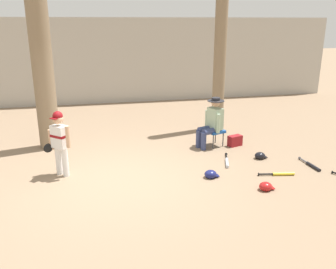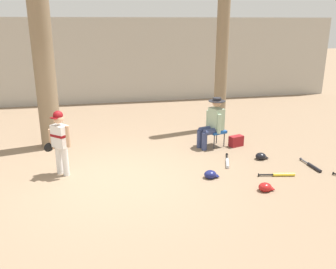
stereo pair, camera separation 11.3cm
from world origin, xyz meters
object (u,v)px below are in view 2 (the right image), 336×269
object	(u,v)px
bat_yellow_trainer	(281,175)
batting_helmet_navy	(210,175)
batting_helmet_black	(261,156)
folding_stool	(216,132)
tree_near_player	(43,55)
batting_helmet_red	(265,187)
bat_black_composite	(313,166)
handbag_beside_stool	(236,141)
bat_aluminum_silver	(227,162)
seated_spectator	(213,121)
young_ballplayer	(59,139)
tree_behind_spectator	(222,52)

from	to	relation	value
bat_yellow_trainer	batting_helmet_navy	bearing A→B (deg)	171.64
batting_helmet_black	folding_stool	bearing A→B (deg)	123.83
bat_yellow_trainer	folding_stool	bearing A→B (deg)	109.19
tree_near_player	batting_helmet_black	world-z (taller)	tree_near_player
tree_near_player	bat_yellow_trainer	bearing A→B (deg)	-31.11
batting_helmet_red	batting_helmet_black	world-z (taller)	batting_helmet_red
bat_black_composite	batting_helmet_red	size ratio (longest dim) A/B	2.55
batting_helmet_red	tree_near_player	bearing A→B (deg)	140.47
folding_stool	handbag_beside_stool	bearing A→B (deg)	-13.02
batting_helmet_red	bat_aluminum_silver	bearing A→B (deg)	98.54
seated_spectator	bat_black_composite	distance (m)	2.43
young_ballplayer	folding_stool	bearing A→B (deg)	15.74
bat_aluminum_silver	batting_helmet_red	size ratio (longest dim) A/B	2.61
bat_aluminum_silver	seated_spectator	bearing A→B (deg)	88.92
tree_near_player	batting_helmet_navy	world-z (taller)	tree_near_player
tree_behind_spectator	handbag_beside_stool	world-z (taller)	tree_behind_spectator
young_ballplayer	bat_aluminum_silver	world-z (taller)	young_ballplayer
batting_helmet_black	seated_spectator	bearing A→B (deg)	128.05
handbag_beside_stool	batting_helmet_navy	xyz separation A→B (m)	(-1.20, -1.65, -0.06)
folding_stool	handbag_beside_stool	size ratio (longest dim) A/B	1.48
tree_near_player	young_ballplayer	distance (m)	2.33
tree_near_player	bat_black_composite	size ratio (longest dim) A/B	7.00
tree_near_player	seated_spectator	xyz separation A→B (m)	(3.81, -0.83, -1.54)
handbag_beside_stool	batting_helmet_navy	distance (m)	2.04
batting_helmet_red	batting_helmet_black	size ratio (longest dim) A/B	1.02
bat_aluminum_silver	batting_helmet_navy	bearing A→B (deg)	-132.98
bat_aluminum_silver	batting_helmet_red	world-z (taller)	batting_helmet_red
young_ballplayer	batting_helmet_red	world-z (taller)	young_ballplayer
tree_near_player	batting_helmet_navy	distance (m)	4.62
folding_stool	bat_yellow_trainer	distance (m)	2.11
tree_behind_spectator	batting_helmet_navy	size ratio (longest dim) A/B	16.95
seated_spectator	bat_black_composite	world-z (taller)	seated_spectator
young_ballplayer	batting_helmet_black	distance (m)	4.29
bat_black_composite	batting_helmet_navy	xyz separation A→B (m)	(-2.25, -0.04, 0.04)
bat_black_composite	batting_helmet_red	xyz separation A→B (m)	(-1.45, -0.77, 0.04)
seated_spectator	batting_helmet_red	distance (m)	2.54
seated_spectator	handbag_beside_stool	size ratio (longest dim) A/B	3.53
batting_helmet_navy	batting_helmet_black	distance (m)	1.58
batting_helmet_red	batting_helmet_black	bearing A→B (deg)	67.12
seated_spectator	batting_helmet_black	world-z (taller)	seated_spectator
bat_aluminum_silver	young_ballplayer	bearing A→B (deg)	177.69
young_ballplayer	batting_helmet_navy	world-z (taller)	young_ballplayer
tree_behind_spectator	seated_spectator	xyz separation A→B (m)	(-0.68, -1.45, -1.49)
tree_behind_spectator	batting_helmet_red	bearing A→B (deg)	-97.27
bat_black_composite	bat_yellow_trainer	size ratio (longest dim) A/B	1.00
bat_aluminum_silver	bat_yellow_trainer	distance (m)	1.16
handbag_beside_stool	batting_helmet_navy	bearing A→B (deg)	-125.91
handbag_beside_stool	bat_black_composite	size ratio (longest dim) A/B	0.47
bat_yellow_trainer	batting_helmet_black	size ratio (longest dim) A/B	2.61
tree_behind_spectator	batting_helmet_red	distance (m)	4.45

